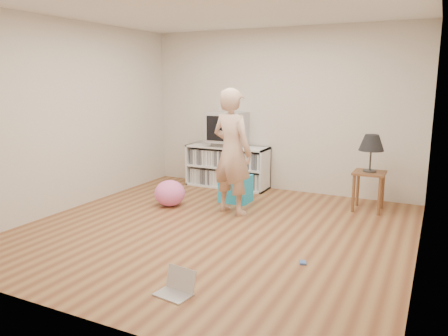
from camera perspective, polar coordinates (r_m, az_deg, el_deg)
ground at (r=5.38m, az=-1.12°, el=-8.01°), size 4.50×4.50×0.00m
walls at (r=5.09m, az=-1.18°, el=5.92°), size 4.52×4.52×2.60m
ceiling at (r=5.13m, az=-1.24°, el=20.51°), size 4.50×4.50×0.01m
media_unit at (r=7.40m, az=0.51°, el=0.22°), size 1.40×0.45×0.70m
dvd_deck at (r=7.32m, az=0.46°, el=3.15°), size 0.45×0.35×0.07m
crt_tv at (r=7.28m, az=0.45°, el=5.37°), size 0.60×0.53×0.50m
side_table at (r=6.35m, az=18.40°, el=-1.65°), size 0.42×0.42×0.55m
table_lamp at (r=6.26m, az=18.70°, el=3.04°), size 0.34×0.34×0.52m
person at (r=5.82m, az=1.05°, el=2.10°), size 0.70×0.55×1.69m
laptop at (r=3.88m, az=-6.15°, el=-15.18°), size 0.33×0.28×0.21m
playing_cards at (r=4.50m, az=10.25°, el=-12.05°), size 0.09×0.11×0.02m
plush_blue at (r=6.50m, az=1.53°, el=-2.62°), size 0.43×0.38×0.50m
plush_pink at (r=6.34m, az=-7.09°, el=-3.28°), size 0.50×0.50×0.38m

